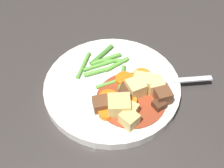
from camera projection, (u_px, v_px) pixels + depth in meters
ground_plane at (112, 90)px, 0.57m from camera, size 3.00×3.00×0.00m
dinner_plate at (112, 87)px, 0.57m from camera, size 0.25×0.25×0.02m
stew_sauce at (131, 99)px, 0.53m from camera, size 0.12×0.12×0.00m
carrot_slice_0 at (124, 79)px, 0.56m from camera, size 0.04×0.04×0.01m
carrot_slice_1 at (142, 76)px, 0.56m from camera, size 0.04×0.04×0.01m
carrot_slice_2 at (106, 113)px, 0.51m from camera, size 0.04×0.04×0.01m
carrot_slice_3 at (127, 103)px, 0.52m from camera, size 0.03×0.03×0.01m
carrot_slice_4 at (108, 98)px, 0.53m from camera, size 0.04×0.04×0.01m
potato_chunk_0 at (155, 85)px, 0.54m from camera, size 0.03×0.03×0.03m
potato_chunk_1 at (128, 111)px, 0.51m from camera, size 0.04×0.04×0.02m
potato_chunk_2 at (119, 106)px, 0.51m from camera, size 0.05×0.05×0.03m
potato_chunk_3 at (142, 83)px, 0.54m from camera, size 0.04×0.04×0.03m
potato_chunk_4 at (129, 119)px, 0.49m from camera, size 0.03×0.03×0.02m
potato_chunk_5 at (136, 88)px, 0.53m from camera, size 0.03×0.03×0.03m
meat_chunk_0 at (101, 104)px, 0.52m from camera, size 0.03×0.03×0.02m
meat_chunk_1 at (127, 91)px, 0.54m from camera, size 0.03×0.03×0.02m
meat_chunk_2 at (162, 95)px, 0.53m from camera, size 0.04×0.03×0.03m
meat_chunk_3 at (159, 105)px, 0.52m from camera, size 0.02×0.02×0.02m
green_bean_0 at (100, 65)px, 0.59m from camera, size 0.02×0.07×0.01m
green_bean_1 at (83, 65)px, 0.58m from camera, size 0.05×0.06×0.01m
green_bean_2 at (102, 55)px, 0.60m from camera, size 0.03×0.06×0.01m
green_bean_3 at (120, 76)px, 0.57m from camera, size 0.05×0.05×0.01m
green_bean_4 at (106, 59)px, 0.59m from camera, size 0.02×0.06×0.01m
green_bean_5 at (114, 80)px, 0.56m from camera, size 0.02×0.07×0.01m
green_bean_6 at (97, 72)px, 0.57m from camera, size 0.02×0.05×0.01m
green_bean_7 at (117, 64)px, 0.59m from camera, size 0.01×0.05×0.01m
green_bean_8 at (111, 61)px, 0.59m from camera, size 0.04×0.05×0.01m
fork at (162, 82)px, 0.56m from camera, size 0.09×0.16×0.00m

